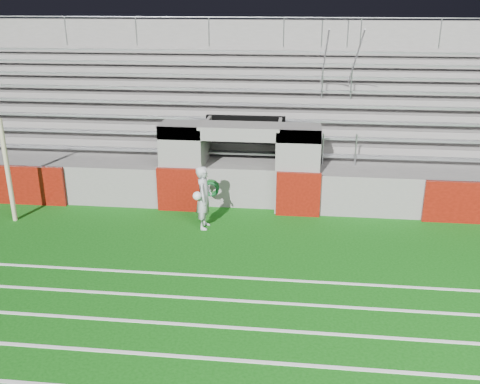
# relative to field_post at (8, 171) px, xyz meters

# --- Properties ---
(ground) EXTENTS (90.00, 90.00, 0.00)m
(ground) POSITION_rel_field_post_xyz_m (6.42, -1.66, -1.51)
(ground) COLOR #0D4F0D
(ground) RESTS_ON ground
(field_post) EXTENTS (0.13, 0.13, 3.02)m
(field_post) POSITION_rel_field_post_xyz_m (0.00, 0.00, 0.00)
(field_post) COLOR #BAB18B
(field_post) RESTS_ON ground
(stadium_structure) EXTENTS (26.00, 8.48, 5.42)m
(stadium_structure) POSITION_rel_field_post_xyz_m (6.42, 6.31, -0.02)
(stadium_structure) COLOR slate
(stadium_structure) RESTS_ON ground
(goalkeeper_with_ball) EXTENTS (0.48, 0.71, 1.81)m
(goalkeeper_with_ball) POSITION_rel_field_post_xyz_m (5.61, 0.11, -0.60)
(goalkeeper_with_ball) COLOR #ACB0B6
(goalkeeper_with_ball) RESTS_ON ground
(hose_coil) EXTENTS (0.49, 0.14, 0.53)m
(hose_coil) POSITION_rel_field_post_xyz_m (5.63, 1.26, -0.73)
(hose_coil) COLOR #0C3D12
(hose_coil) RESTS_ON ground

